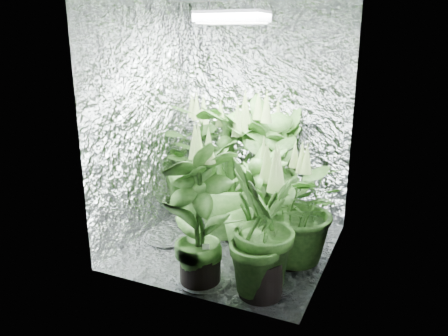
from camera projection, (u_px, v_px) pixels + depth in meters
ground at (231, 245)px, 3.68m from camera, size 1.60×1.60×0.00m
walls at (231, 129)px, 3.39m from camera, size 1.62×1.62×2.00m
grow_lamp at (232, 17)px, 3.16m from camera, size 0.50×0.30×0.22m
plant_a at (200, 157)px, 4.22m from camera, size 1.07×1.07×1.20m
plant_b at (261, 168)px, 3.78m from camera, size 0.88×0.88×1.28m
plant_c at (274, 167)px, 4.03m from camera, size 0.64×0.64×1.16m
plant_d at (230, 174)px, 3.74m from camera, size 0.87×0.87×1.21m
plant_e at (293, 207)px, 3.25m from camera, size 1.10×1.10×0.99m
plant_f at (199, 215)px, 2.96m from camera, size 0.77×0.77×1.15m
plant_g at (262, 231)px, 2.85m from camera, size 0.56×0.56×1.05m
plant_h at (258, 212)px, 3.21m from camera, size 0.72×0.72×1.01m
circulation_fan at (311, 224)px, 3.72m from camera, size 0.16×0.33×0.37m
plant_label at (206, 250)px, 2.97m from camera, size 0.05×0.04×0.08m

